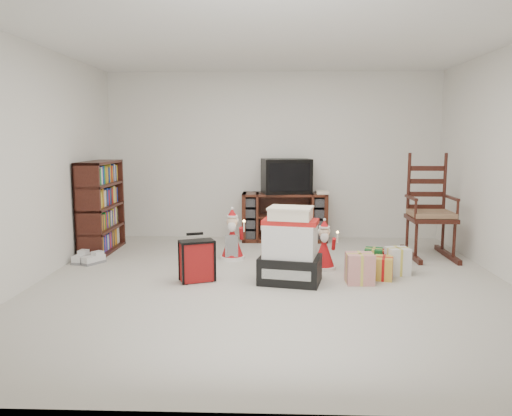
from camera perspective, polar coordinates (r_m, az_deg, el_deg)
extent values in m
cube|color=beige|center=(5.32, 1.87, -8.69)|extent=(5.00, 5.00, 0.01)
cube|color=white|center=(5.18, 2.00, 18.88)|extent=(5.00, 5.00, 0.01)
cube|color=silver|center=(7.60, 1.98, 5.96)|extent=(5.00, 0.01, 2.50)
cube|color=silver|center=(2.61, 1.81, 2.00)|extent=(5.00, 0.01, 2.50)
cube|color=silver|center=(5.68, -24.26, 4.56)|extent=(0.01, 5.00, 2.50)
cube|color=#442113|center=(7.43, 3.27, -1.02)|extent=(1.25, 0.46, 0.71)
cube|color=#B4B4B6|center=(7.40, 3.28, -0.55)|extent=(0.38, 0.27, 0.07)
cube|color=#3D1710|center=(6.99, -17.31, 0.14)|extent=(0.33, 1.00, 1.22)
cube|color=#3D1710|center=(6.75, 19.35, -1.15)|extent=(0.56, 0.53, 0.05)
cube|color=#8E6F4D|center=(6.74, 19.37, -0.62)|extent=(0.51, 0.49, 0.06)
cube|color=#3D1710|center=(6.93, 18.93, 2.90)|extent=(0.47, 0.07, 0.85)
cube|color=#3D1710|center=(6.84, 19.17, -5.03)|extent=(0.56, 0.92, 0.06)
cube|color=black|center=(5.33, 3.91, -7.01)|extent=(0.71, 0.58, 0.28)
cube|color=silver|center=(5.26, 3.94, -3.70)|extent=(0.60, 0.51, 0.34)
cube|color=red|center=(5.22, 3.96, -1.58)|extent=(0.62, 0.41, 0.05)
cube|color=#F2E3C6|center=(5.21, 3.97, -0.70)|extent=(0.48, 0.41, 0.11)
cube|color=maroon|center=(5.37, -6.76, -6.03)|extent=(0.39, 0.30, 0.45)
cube|color=black|center=(5.38, -6.68, -2.90)|extent=(0.18, 0.09, 0.03)
ellipsoid|color=brown|center=(5.56, 5.97, -6.71)|extent=(0.23, 0.19, 0.24)
sphere|color=brown|center=(5.50, 6.01, -5.36)|extent=(0.15, 0.15, 0.15)
cone|color=#B51317|center=(5.90, 7.76, -5.09)|extent=(0.27, 0.27, 0.39)
sphere|color=beige|center=(5.85, 7.81, -2.78)|extent=(0.13, 0.13, 0.13)
cone|color=#B51317|center=(5.83, 7.83, -1.80)|extent=(0.12, 0.12, 0.10)
cylinder|color=silver|center=(5.77, 9.29, -3.35)|extent=(0.02, 0.02, 0.12)
cone|color=#B51317|center=(6.32, -2.72, -3.95)|extent=(0.30, 0.30, 0.43)
sphere|color=beige|center=(6.27, -2.74, -1.56)|extent=(0.15, 0.15, 0.15)
cone|color=#B51317|center=(6.25, -2.75, -0.54)|extent=(0.13, 0.13, 0.11)
cylinder|color=silver|center=(6.15, -1.38, -2.14)|extent=(0.02, 0.02, 0.13)
cube|color=silver|center=(6.51, -19.48, -5.52)|extent=(0.16, 0.30, 0.10)
cube|color=silver|center=(6.45, -17.95, -5.58)|extent=(0.26, 0.31, 0.10)
cube|color=red|center=(5.73, 11.79, -6.30)|extent=(0.25, 0.25, 0.25)
cube|color=#196429|center=(5.99, 13.21, -5.72)|extent=(0.25, 0.25, 0.25)
cube|color=gold|center=(5.64, 14.43, -6.62)|extent=(0.25, 0.25, 0.25)
cube|color=silver|center=(5.40, 11.89, -7.17)|extent=(0.25, 0.25, 0.25)
cube|color=silver|center=(5.86, 15.86, -6.11)|extent=(0.25, 0.25, 0.25)
cube|color=maroon|center=(6.21, 14.60, -5.28)|extent=(0.25, 0.25, 0.25)
cube|color=black|center=(7.38, 3.47, 3.67)|extent=(0.76, 0.60, 0.51)
cube|color=black|center=(7.13, 3.52, 3.52)|extent=(0.58, 0.12, 0.40)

